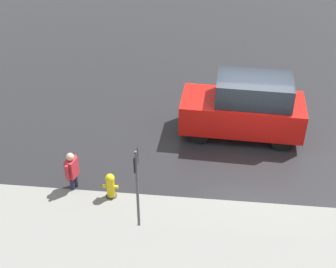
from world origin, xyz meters
TOP-DOWN VIEW (x-y plane):
  - ground_plane at (0.00, 0.00)m, footprint 60.00×60.00m
  - kerb_strip at (0.00, 4.20)m, footprint 24.00×3.20m
  - moving_hatchback at (0.25, -0.77)m, footprint 3.97×1.87m
  - fire_hydrant at (3.93, 2.76)m, footprint 0.42×0.31m
  - pedestrian at (5.06, 2.49)m, footprint 0.32×0.56m
  - metal_railing at (-0.53, 5.36)m, footprint 9.10×0.04m
  - sign_post at (3.00, 3.78)m, footprint 0.07×0.44m

SIDE VIEW (x-z plane):
  - ground_plane at x=0.00m, z-range 0.00..0.00m
  - kerb_strip at x=0.00m, z-range 0.00..0.04m
  - fire_hydrant at x=3.93m, z-range 0.00..0.80m
  - pedestrian at x=5.06m, z-range 0.07..1.29m
  - metal_railing at x=-0.53m, z-range 0.20..1.25m
  - moving_hatchback at x=0.25m, z-range 0.00..2.06m
  - sign_post at x=3.00m, z-range 0.38..2.78m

